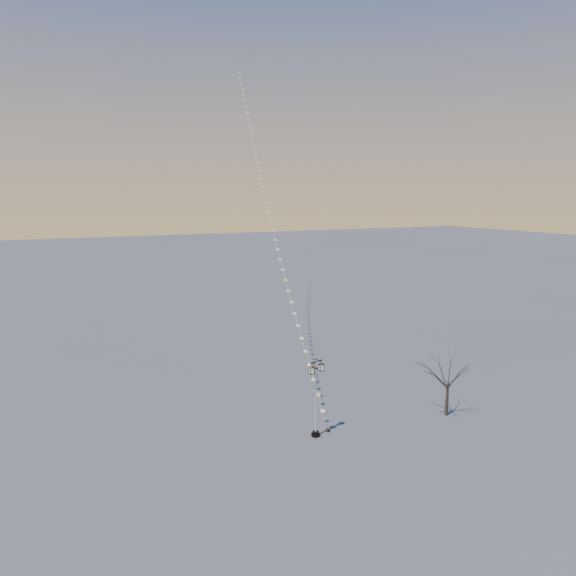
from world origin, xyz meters
TOP-DOWN VIEW (x-y plane):
  - ground at (0.00, 0.00)m, footprint 300.00×300.00m
  - street_lamp at (0.38, 2.03)m, footprint 1.06×0.59m
  - bare_tree at (8.53, 0.98)m, footprint 2.12×2.12m
  - kite_train at (6.32, 21.94)m, footprint 10.78×40.14m

SIDE VIEW (x-z plane):
  - ground at x=0.00m, z-range 0.00..0.00m
  - street_lamp at x=0.38m, z-range 0.23..4.54m
  - bare_tree at x=8.53m, z-range 0.68..4.20m
  - kite_train at x=6.32m, z-range -0.11..27.87m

